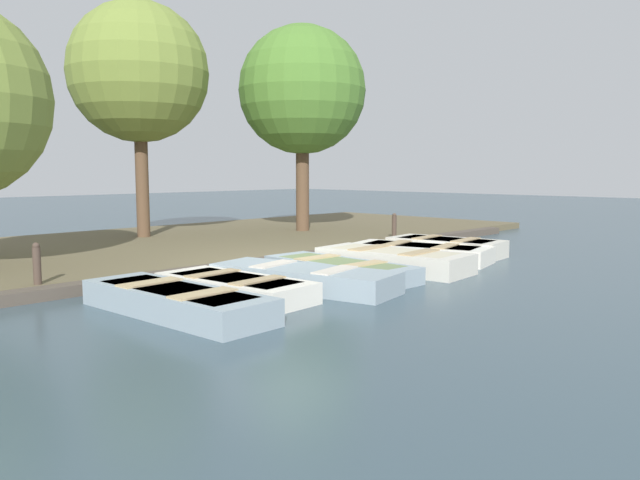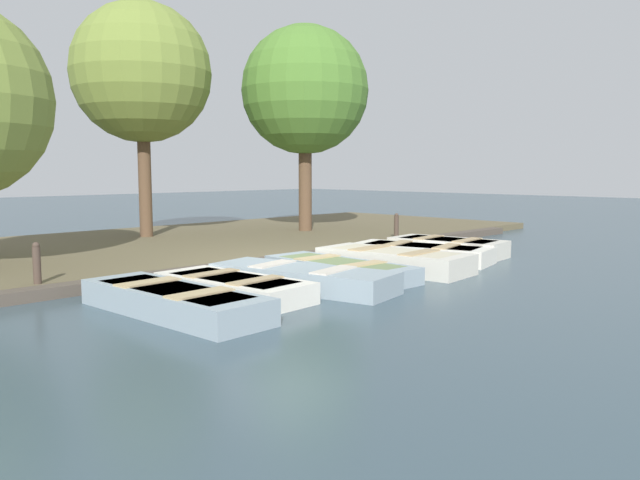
% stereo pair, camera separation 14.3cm
% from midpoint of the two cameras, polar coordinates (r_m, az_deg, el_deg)
% --- Properties ---
extents(ground_plane, '(80.00, 80.00, 0.00)m').
position_cam_midpoint_polar(ground_plane, '(12.28, -2.75, -2.94)').
color(ground_plane, '#384C56').
extents(shore_bank, '(8.00, 24.00, 0.19)m').
position_cam_midpoint_polar(shore_bank, '(16.25, -14.85, -0.52)').
color(shore_bank, brown).
rests_on(shore_bank, ground_plane).
extents(dock_walkway, '(1.06, 19.67, 0.19)m').
position_cam_midpoint_polar(dock_walkway, '(13.12, -6.17, -1.95)').
color(dock_walkway, '#51473D').
rests_on(dock_walkway, ground_plane).
extents(rowboat_0, '(3.26, 1.15, 0.39)m').
position_cam_midpoint_polar(rowboat_0, '(8.89, -12.83, -5.41)').
color(rowboat_0, '#8C9EA8').
rests_on(rowboat_0, ground_plane).
extents(rowboat_1, '(2.74, 1.25, 0.35)m').
position_cam_midpoint_polar(rowboat_1, '(9.84, -7.53, -4.28)').
color(rowboat_1, silver).
rests_on(rowboat_1, ground_plane).
extents(rowboat_2, '(3.40, 1.69, 0.39)m').
position_cam_midpoint_polar(rowboat_2, '(10.50, -1.24, -3.46)').
color(rowboat_2, '#8C9EA8').
rests_on(rowboat_2, ground_plane).
extents(rowboat_3, '(3.15, 1.14, 0.33)m').
position_cam_midpoint_polar(rowboat_3, '(11.61, 2.15, -2.65)').
color(rowboat_3, '#8C9EA8').
rests_on(rowboat_3, ground_plane).
extents(rowboat_4, '(3.15, 1.47, 0.43)m').
position_cam_midpoint_polar(rowboat_4, '(12.49, 7.07, -1.83)').
color(rowboat_4, beige).
rests_on(rowboat_4, ground_plane).
extents(rowboat_5, '(3.18, 1.77, 0.38)m').
position_cam_midpoint_polar(rowboat_5, '(13.89, 9.57, -1.15)').
color(rowboat_5, silver).
rests_on(rowboat_5, ground_plane).
extents(rowboat_6, '(2.71, 1.43, 0.42)m').
position_cam_midpoint_polar(rowboat_6, '(14.87, 11.85, -0.62)').
color(rowboat_6, beige).
rests_on(rowboat_6, ground_plane).
extents(mooring_post_near, '(0.12, 0.12, 0.86)m').
position_cam_midpoint_polar(mooring_post_near, '(10.84, -24.11, -2.40)').
color(mooring_post_near, '#47382D').
rests_on(mooring_post_near, ground_plane).
extents(mooring_post_far, '(0.12, 0.12, 0.86)m').
position_cam_midpoint_polar(mooring_post_far, '(16.66, 7.24, 0.98)').
color(mooring_post_far, '#47382D').
rests_on(mooring_post_far, ground_plane).
extents(park_tree_left, '(3.70, 3.70, 6.43)m').
position_cam_midpoint_polar(park_tree_left, '(17.78, -15.77, 14.46)').
color(park_tree_left, brown).
rests_on(park_tree_left, ground_plane).
extents(park_tree_center, '(3.74, 3.74, 6.21)m').
position_cam_midpoint_polar(park_tree_center, '(18.82, -1.16, 13.47)').
color(park_tree_center, brown).
rests_on(park_tree_center, ground_plane).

